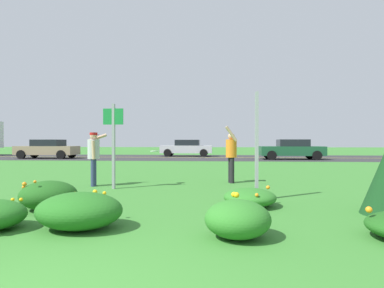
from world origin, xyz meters
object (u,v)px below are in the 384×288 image
Objects in this scene: person_catcher_orange_shirt at (231,153)px; person_thrower_red_cap_gray_shirt at (94,153)px; sign_post_by_roadside at (257,146)px; frisbee_white at (155,151)px; sign_post_near_path at (113,137)px; car_silver_center_right at (187,148)px; car_dark_green_center_left at (292,149)px; car_tan_rightmost at (48,149)px.

person_thrower_red_cap_gray_shirt is at bearing -165.35° from person_catcher_orange_shirt.
sign_post_by_roadside is 3.64m from frisbee_white.
sign_post_by_roadside is 3.06m from person_catcher_orange_shirt.
sign_post_near_path reaches higher than car_silver_center_right.
person_thrower_red_cap_gray_shirt reaches higher than car_dark_green_center_left.
sign_post_near_path is at bearing -137.13° from frisbee_white.
person_thrower_red_cap_gray_shirt reaches higher than car_tan_rightmost.
sign_post_by_roadside is at bearing -80.46° from car_silver_center_right.
car_tan_rightmost is at bearing 129.63° from sign_post_by_roadside.
person_thrower_red_cap_gray_shirt is at bearing 146.83° from sign_post_near_path.
car_dark_green_center_left reaches higher than frisbee_white.
car_silver_center_right is at bearing 87.32° from person_thrower_red_cap_gray_shirt.
person_catcher_orange_shirt is 0.40× the size of car_dark_green_center_left.
person_thrower_red_cap_gray_shirt is 19.36m from car_silver_center_right.
person_thrower_red_cap_gray_shirt is at bearing -92.68° from car_silver_center_right.
car_tan_rightmost is (-18.46, 0.00, 0.00)m from car_dark_green_center_left.
sign_post_near_path is 9.07× the size of frisbee_white.
sign_post_near_path is at bearing -33.17° from person_thrower_red_cap_gray_shirt.
car_silver_center_right is (-3.58, 21.30, -0.46)m from sign_post_by_roadside.
person_catcher_orange_shirt is 18.55m from car_silver_center_right.
person_catcher_orange_shirt is at bearing 25.19° from sign_post_near_path.
sign_post_near_path is at bearing -154.81° from person_catcher_orange_shirt.
frisbee_white is at bearing -52.29° from car_tan_rightmost.
sign_post_by_roadside is 0.54× the size of car_dark_green_center_left.
car_silver_center_right is (-0.82, 18.93, -0.27)m from frisbee_white.
frisbee_white is at bearing 42.87° from sign_post_near_path.
sign_post_by_roadside reaches higher than person_thrower_red_cap_gray_shirt.
person_catcher_orange_shirt is at bearing 15.56° from frisbee_white.
frisbee_white is (-2.76, 2.37, -0.19)m from sign_post_by_roadside.
car_silver_center_right is (0.15, 19.83, -0.69)m from sign_post_near_path.
car_silver_center_right is at bearing 99.75° from person_catcher_orange_shirt.
car_dark_green_center_left is at bearing -28.86° from car_silver_center_right.
sign_post_by_roadside is (3.73, -1.47, -0.22)m from sign_post_near_path.
sign_post_near_path is at bearing -56.40° from car_tan_rightmost.
frisbee_white is at bearing -116.66° from car_dark_green_center_left.
car_dark_green_center_left is at bearing 61.81° from sign_post_near_path.
frisbee_white is at bearing 13.41° from person_thrower_red_cap_gray_shirt.
sign_post_by_roadside reaches higher than car_dark_green_center_left.
person_catcher_orange_shirt is at bearing 98.28° from sign_post_by_roadside.
sign_post_by_roadside is 21.60m from car_silver_center_right.
person_catcher_orange_shirt is 6.92× the size of frisbee_white.
car_silver_center_right is (-8.09, 4.46, 0.00)m from car_dark_green_center_left.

